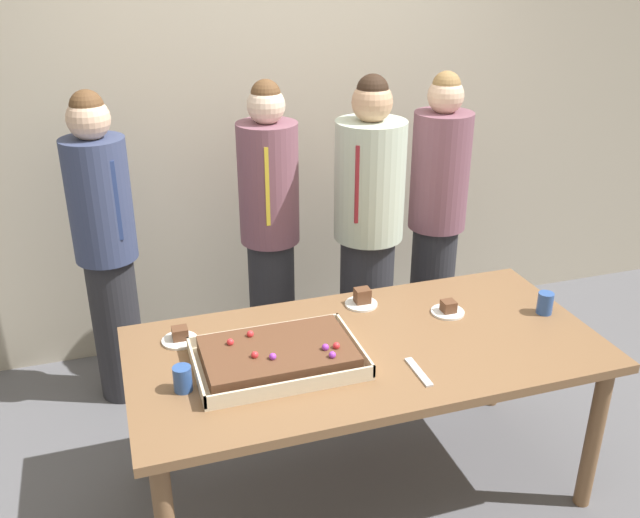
{
  "coord_description": "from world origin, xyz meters",
  "views": [
    {
      "loc": [
        -0.94,
        -2.29,
        2.28
      ],
      "look_at": [
        -0.15,
        0.15,
        1.11
      ],
      "focal_mm": 38.97,
      "sensor_mm": 36.0,
      "label": 1
    }
  ],
  "objects_px": {
    "person_striped_tie_right": "(270,232)",
    "sheet_cake": "(278,356)",
    "person_serving_front": "(106,247)",
    "plated_slice_near_left": "(362,299)",
    "person_green_shirt_behind": "(437,218)",
    "cake_server_utensil": "(419,372)",
    "drink_cup_nearest": "(183,379)",
    "drink_cup_middle": "(545,303)",
    "person_far_right_suit": "(368,234)",
    "plated_slice_near_right": "(448,309)",
    "plated_slice_far_left": "(180,337)",
    "party_table": "(366,362)"
  },
  "relations": [
    {
      "from": "drink_cup_middle",
      "to": "person_far_right_suit",
      "type": "bearing_deg",
      "value": 122.21
    },
    {
      "from": "plated_slice_near_left",
      "to": "person_serving_front",
      "type": "distance_m",
      "value": 1.34
    },
    {
      "from": "person_serving_front",
      "to": "person_green_shirt_behind",
      "type": "xyz_separation_m",
      "value": [
        1.78,
        -0.15,
        0.0
      ]
    },
    {
      "from": "person_green_shirt_behind",
      "to": "drink_cup_middle",
      "type": "bearing_deg",
      "value": 54.57
    },
    {
      "from": "sheet_cake",
      "to": "plated_slice_near_right",
      "type": "distance_m",
      "value": 0.85
    },
    {
      "from": "sheet_cake",
      "to": "plated_slice_near_right",
      "type": "bearing_deg",
      "value": 11.65
    },
    {
      "from": "sheet_cake",
      "to": "person_serving_front",
      "type": "relative_size",
      "value": 0.39
    },
    {
      "from": "drink_cup_middle",
      "to": "person_serving_front",
      "type": "xyz_separation_m",
      "value": [
        -1.85,
        1.1,
        0.07
      ]
    },
    {
      "from": "sheet_cake",
      "to": "person_green_shirt_behind",
      "type": "height_order",
      "value": "person_green_shirt_behind"
    },
    {
      "from": "plated_slice_far_left",
      "to": "person_striped_tie_right",
      "type": "distance_m",
      "value": 0.99
    },
    {
      "from": "plated_slice_far_left",
      "to": "drink_cup_nearest",
      "type": "distance_m",
      "value": 0.36
    },
    {
      "from": "drink_cup_middle",
      "to": "person_serving_front",
      "type": "bearing_deg",
      "value": 149.32
    },
    {
      "from": "plated_slice_far_left",
      "to": "person_serving_front",
      "type": "relative_size",
      "value": 0.09
    },
    {
      "from": "plated_slice_near_left",
      "to": "plated_slice_near_right",
      "type": "height_order",
      "value": "plated_slice_near_left"
    },
    {
      "from": "party_table",
      "to": "sheet_cake",
      "type": "relative_size",
      "value": 3.0
    },
    {
      "from": "drink_cup_nearest",
      "to": "drink_cup_middle",
      "type": "height_order",
      "value": "same"
    },
    {
      "from": "drink_cup_middle",
      "to": "person_striped_tie_right",
      "type": "relative_size",
      "value": 0.06
    },
    {
      "from": "person_serving_front",
      "to": "person_green_shirt_behind",
      "type": "height_order",
      "value": "person_green_shirt_behind"
    },
    {
      "from": "drink_cup_nearest",
      "to": "person_striped_tie_right",
      "type": "xyz_separation_m",
      "value": [
        0.62,
        1.14,
        0.07
      ]
    },
    {
      "from": "party_table",
      "to": "person_green_shirt_behind",
      "type": "relative_size",
      "value": 1.16
    },
    {
      "from": "person_green_shirt_behind",
      "to": "drink_cup_nearest",
      "type": "bearing_deg",
      "value": -6.08
    },
    {
      "from": "person_far_right_suit",
      "to": "person_green_shirt_behind",
      "type": "bearing_deg",
      "value": 142.83
    },
    {
      "from": "cake_server_utensil",
      "to": "person_serving_front",
      "type": "xyz_separation_m",
      "value": [
        -1.1,
        1.36,
        0.11
      ]
    },
    {
      "from": "cake_server_utensil",
      "to": "person_green_shirt_behind",
      "type": "xyz_separation_m",
      "value": [
        0.67,
        1.21,
        0.12
      ]
    },
    {
      "from": "plated_slice_near_right",
      "to": "drink_cup_nearest",
      "type": "distance_m",
      "value": 1.24
    },
    {
      "from": "plated_slice_far_left",
      "to": "person_far_right_suit",
      "type": "distance_m",
      "value": 1.22
    },
    {
      "from": "person_green_shirt_behind",
      "to": "person_far_right_suit",
      "type": "relative_size",
      "value": 0.99
    },
    {
      "from": "drink_cup_nearest",
      "to": "party_table",
      "type": "bearing_deg",
      "value": 6.44
    },
    {
      "from": "person_serving_front",
      "to": "person_striped_tie_right",
      "type": "bearing_deg",
      "value": 58.81
    },
    {
      "from": "plated_slice_near_left",
      "to": "plated_slice_near_right",
      "type": "relative_size",
      "value": 1.0
    },
    {
      "from": "person_green_shirt_behind",
      "to": "person_striped_tie_right",
      "type": "relative_size",
      "value": 1.01
    },
    {
      "from": "person_striped_tie_right",
      "to": "sheet_cake",
      "type": "bearing_deg",
      "value": 0.01
    },
    {
      "from": "party_table",
      "to": "drink_cup_middle",
      "type": "distance_m",
      "value": 0.87
    },
    {
      "from": "plated_slice_near_right",
      "to": "person_far_right_suit",
      "type": "distance_m",
      "value": 0.72
    },
    {
      "from": "cake_server_utensil",
      "to": "party_table",
      "type": "bearing_deg",
      "value": 115.12
    },
    {
      "from": "party_table",
      "to": "person_striped_tie_right",
      "type": "bearing_deg",
      "value": 97.68
    },
    {
      "from": "cake_server_utensil",
      "to": "person_striped_tie_right",
      "type": "distance_m",
      "value": 1.34
    },
    {
      "from": "party_table",
      "to": "plated_slice_near_right",
      "type": "bearing_deg",
      "value": 17.75
    },
    {
      "from": "plated_slice_near_right",
      "to": "person_serving_front",
      "type": "relative_size",
      "value": 0.09
    },
    {
      "from": "person_serving_front",
      "to": "person_far_right_suit",
      "type": "bearing_deg",
      "value": 51.06
    },
    {
      "from": "plated_slice_near_left",
      "to": "cake_server_utensil",
      "type": "bearing_deg",
      "value": -89.13
    },
    {
      "from": "plated_slice_near_right",
      "to": "person_striped_tie_right",
      "type": "relative_size",
      "value": 0.09
    },
    {
      "from": "person_green_shirt_behind",
      "to": "person_striped_tie_right",
      "type": "xyz_separation_m",
      "value": [
        -0.93,
        0.1,
        -0.0
      ]
    },
    {
      "from": "drink_cup_middle",
      "to": "plated_slice_near_left",
      "type": "bearing_deg",
      "value": 156.45
    },
    {
      "from": "sheet_cake",
      "to": "cake_server_utensil",
      "type": "height_order",
      "value": "sheet_cake"
    },
    {
      "from": "plated_slice_near_left",
      "to": "person_far_right_suit",
      "type": "height_order",
      "value": "person_far_right_suit"
    },
    {
      "from": "sheet_cake",
      "to": "plated_slice_far_left",
      "type": "xyz_separation_m",
      "value": [
        -0.35,
        0.3,
        -0.02
      ]
    },
    {
      "from": "plated_slice_far_left",
      "to": "plated_slice_near_left",
      "type": "bearing_deg",
      "value": 4.61
    },
    {
      "from": "sheet_cake",
      "to": "person_far_right_suit",
      "type": "relative_size",
      "value": 0.38
    },
    {
      "from": "plated_slice_near_left",
      "to": "person_serving_front",
      "type": "height_order",
      "value": "person_serving_front"
    }
  ]
}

